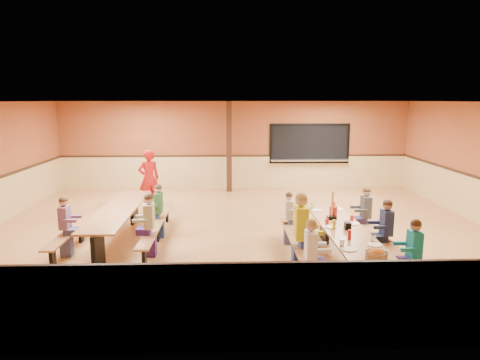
{
  "coord_description": "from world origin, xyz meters",
  "views": [
    {
      "loc": [
        -0.31,
        -9.75,
        3.05
      ],
      "look_at": [
        0.03,
        0.33,
        1.15
      ],
      "focal_mm": 32.0,
      "sensor_mm": 36.0,
      "label": 1
    }
  ],
  "objects": [
    {
      "name": "seated_child_char_right",
      "position": [
        2.67,
        -1.0,
        0.61
      ],
      "size": [
        0.37,
        0.3,
        1.22
      ],
      "primitive_type": null,
      "color": "#42464B",
      "rests_on": "ground"
    },
    {
      "name": "seated_child_grey_left",
      "position": [
        1.02,
        -0.99,
        0.56
      ],
      "size": [
        0.32,
        0.26,
        1.11
      ],
      "primitive_type": null,
      "color": "silver",
      "rests_on": "ground"
    },
    {
      "name": "seated_child_navy_right",
      "position": [
        2.67,
        -2.19,
        0.61
      ],
      "size": [
        0.37,
        0.31,
        1.22
      ],
      "primitive_type": null,
      "color": "navy",
      "rests_on": "ground"
    },
    {
      "name": "condiment_ketchup",
      "position": [
        1.75,
        -2.96,
        0.82
      ],
      "size": [
        0.06,
        0.06,
        0.17
      ],
      "primitive_type": "cylinder",
      "color": "#B2140F",
      "rests_on": "cafeteria_table_main"
    },
    {
      "name": "ground",
      "position": [
        0.0,
        0.0,
        0.0
      ],
      "size": [
        12.0,
        12.0,
        0.0
      ],
      "primitive_type": "plane",
      "color": "#A56E3E",
      "rests_on": "ground"
    },
    {
      "name": "cafeteria_table_second",
      "position": [
        -2.64,
        -0.74,
        0.53
      ],
      "size": [
        1.91,
        3.7,
        0.74
      ],
      "color": "#9D653E",
      "rests_on": "ground"
    },
    {
      "name": "cafeteria_table_main",
      "position": [
        1.85,
        -2.34,
        0.53
      ],
      "size": [
        1.91,
        3.7,
        0.74
      ],
      "color": "#9D653E",
      "rests_on": "ground"
    },
    {
      "name": "seated_adult_yellow",
      "position": [
        1.02,
        -2.45,
        0.71
      ],
      "size": [
        0.47,
        0.38,
        1.42
      ],
      "primitive_type": null,
      "color": "#C9CD16",
      "rests_on": "ground"
    },
    {
      "name": "chip_bowl",
      "position": [
        1.89,
        -3.88,
        0.81
      ],
      "size": [
        0.32,
        0.32,
        0.15
      ],
      "primitive_type": null,
      "color": "orange",
      "rests_on": "cafeteria_table_main"
    },
    {
      "name": "kitchen_pass_through",
      "position": [
        2.6,
        4.96,
        1.49
      ],
      "size": [
        2.78,
        0.28,
        1.38
      ],
      "color": "black",
      "rests_on": "ground"
    },
    {
      "name": "structural_post",
      "position": [
        -0.2,
        4.4,
        1.5
      ],
      "size": [
        0.18,
        0.18,
        3.0
      ],
      "primitive_type": "cube",
      "color": "black",
      "rests_on": "ground"
    },
    {
      "name": "napkin_dispenser",
      "position": [
        1.89,
        -2.37,
        0.8
      ],
      "size": [
        0.1,
        0.14,
        0.13
      ],
      "primitive_type": "cube",
      "color": "black",
      "rests_on": "cafeteria_table_main"
    },
    {
      "name": "punch_pitcher",
      "position": [
        1.82,
        -1.58,
        0.85
      ],
      "size": [
        0.16,
        0.16,
        0.22
      ],
      "primitive_type": "cylinder",
      "color": "red",
      "rests_on": "cafeteria_table_main"
    },
    {
      "name": "place_settings",
      "position": [
        1.85,
        -2.34,
        0.8
      ],
      "size": [
        0.65,
        3.3,
        0.11
      ],
      "primitive_type": null,
      "color": "beige",
      "rests_on": "cafeteria_table_main"
    },
    {
      "name": "standing_woman",
      "position": [
        -2.51,
        2.33,
        0.83
      ],
      "size": [
        0.72,
        0.62,
        1.66
      ],
      "primitive_type": "imported",
      "rotation": [
        0.0,
        0.0,
        3.58
      ],
      "color": "red",
      "rests_on": "ground"
    },
    {
      "name": "room_envelope",
      "position": [
        0.0,
        0.0,
        0.69
      ],
      "size": [
        12.04,
        10.04,
        3.02
      ],
      "color": "brown",
      "rests_on": "ground"
    },
    {
      "name": "table_paddle",
      "position": [
        1.76,
        -1.71,
        0.88
      ],
      "size": [
        0.16,
        0.16,
        0.56
      ],
      "color": "black",
      "rests_on": "cafeteria_table_main"
    },
    {
      "name": "seated_child_teal_right",
      "position": [
        2.67,
        -3.38,
        0.59
      ],
      "size": [
        0.36,
        0.29,
        1.18
      ],
      "primitive_type": null,
      "color": "#127C8E",
      "rests_on": "ground"
    },
    {
      "name": "seated_child_tan_sec",
      "position": [
        -1.81,
        -1.63,
        0.62
      ],
      "size": [
        0.38,
        0.31,
        1.24
      ],
      "primitive_type": null,
      "color": "#B0AB89",
      "rests_on": "ground"
    },
    {
      "name": "seated_child_green_sec",
      "position": [
        -1.81,
        -0.46,
        0.6
      ],
      "size": [
        0.36,
        0.3,
        1.19
      ],
      "primitive_type": null,
      "color": "#2E6336",
      "rests_on": "ground"
    },
    {
      "name": "seated_child_purple_sec",
      "position": [
        -3.46,
        -1.58,
        0.59
      ],
      "size": [
        0.36,
        0.29,
        1.19
      ],
      "primitive_type": null,
      "color": "#794F7B",
      "rests_on": "ground"
    },
    {
      "name": "condiment_mustard",
      "position": [
        1.64,
        -2.36,
        0.82
      ],
      "size": [
        0.06,
        0.06,
        0.17
      ],
      "primitive_type": "cylinder",
      "color": "yellow",
      "rests_on": "cafeteria_table_main"
    },
    {
      "name": "seated_child_white_left",
      "position": [
        1.02,
        -3.38,
        0.6
      ],
      "size": [
        0.37,
        0.3,
        1.2
      ],
      "primitive_type": null,
      "color": "white",
      "rests_on": "ground"
    }
  ]
}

